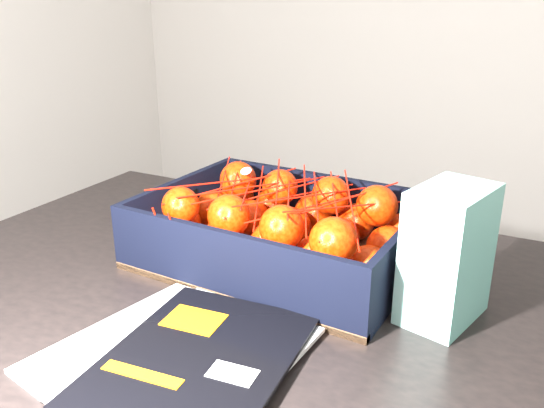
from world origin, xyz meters
The scene contains 6 objects.
table centered at (0.12, -0.14, 0.65)m, with size 1.24×0.86×0.75m.
magazine_stack centered at (0.13, -0.34, 0.76)m, with size 0.31×0.31×0.02m.
produce_crate centered at (0.09, -0.03, 0.78)m, with size 0.43×0.33×0.11m.
clementine_heap centered at (0.09, -0.03, 0.81)m, with size 0.41×0.31×0.12m.
mesh_net centered at (0.08, -0.04, 0.87)m, with size 0.36×0.29×0.10m.
retail_carton centered at (0.37, -0.07, 0.84)m, with size 0.08×0.13×0.19m, color white.
Camera 1 is at (0.51, -0.78, 1.17)m, focal length 37.24 mm.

